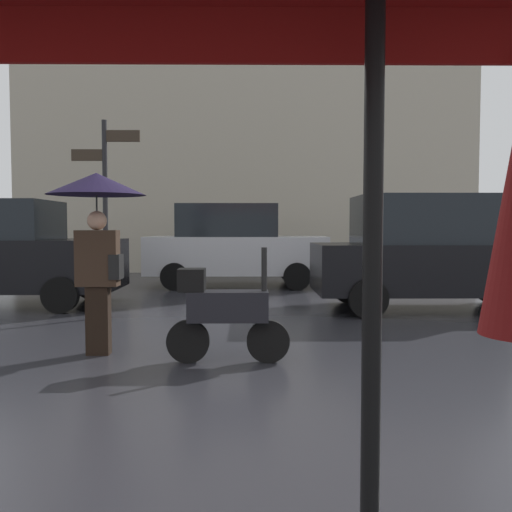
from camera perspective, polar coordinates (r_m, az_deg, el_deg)
name	(u,v)px	position (r m, az deg, el deg)	size (l,w,h in m)	color
ground_plane	(228,509)	(3.12, -2.92, -24.70)	(60.00, 60.00, 0.00)	#26262B
pedestrian_with_umbrella	(97,209)	(6.45, -16.15, 4.74)	(1.10, 1.10, 2.06)	black
parked_scooter	(224,311)	(5.89, -3.35, -5.76)	(1.32, 0.32, 1.23)	black
parked_car_right	(234,245)	(13.47, -2.29, 1.13)	(4.32, 2.04, 2.00)	silver
parked_car_distant	(432,253)	(10.05, 17.79, 0.29)	(4.21, 1.96, 1.99)	black
street_signpost	(106,199)	(9.08, -15.33, 5.72)	(1.08, 0.08, 3.13)	black
building_block	(246,65)	(19.27, -1.00, 19.21)	(14.71, 2.23, 13.64)	#B2A893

